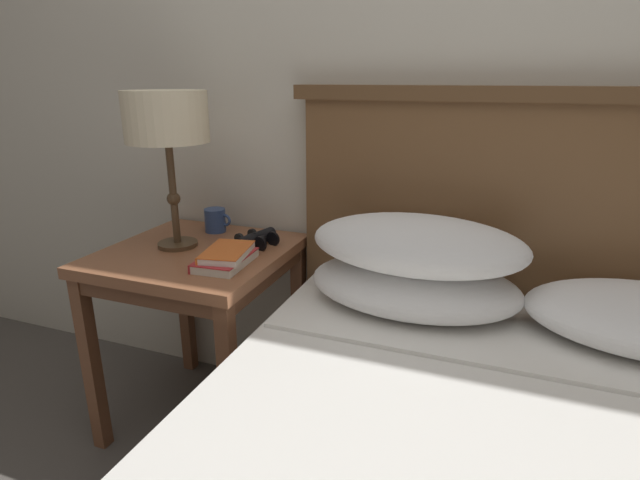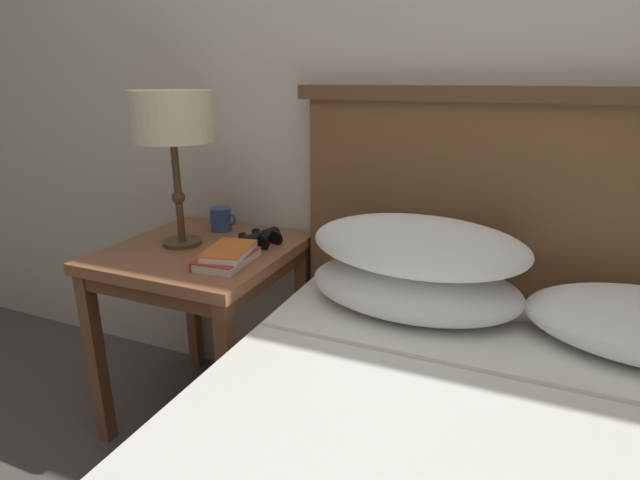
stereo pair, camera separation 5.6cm
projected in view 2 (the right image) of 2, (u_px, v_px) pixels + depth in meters
name	position (u px, v px, depth m)	size (l,w,h in m)	color
wall_back	(443.00, 39.00, 1.49)	(8.00, 0.06, 2.60)	beige
nightstand	(202.00, 272.00, 1.68)	(0.58, 0.58, 0.65)	brown
table_lamp	(172.00, 121.00, 1.56)	(0.26, 0.26, 0.50)	#4C3823
book_on_nightstand	(226.00, 259.00, 1.51)	(0.15, 0.21, 0.03)	silver
book_stacked_on_top	(228.00, 251.00, 1.51)	(0.15, 0.21, 0.02)	silver
binoculars_pair	(260.00, 238.00, 1.68)	(0.15, 0.16, 0.05)	black
coffee_mug	(221.00, 219.00, 1.83)	(0.10, 0.08, 0.08)	#334C84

